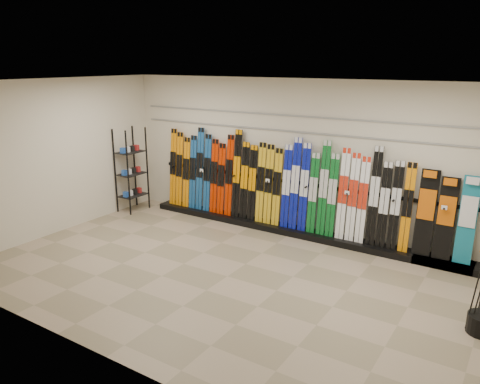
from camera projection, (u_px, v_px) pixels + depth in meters
The scene contains 10 objects.
floor at pixel (227, 276), 7.45m from camera, with size 8.00×8.00×0.00m, color gray.
back_wall at pixel (299, 158), 9.07m from camera, with size 8.00×8.00×0.00m, color beige.
left_wall at pixel (57, 157), 9.11m from camera, with size 5.00×5.00×0.00m, color beige.
ceiling at pixel (226, 84), 6.63m from camera, with size 8.00×8.00×0.00m, color silver.
ski_rack_base at pixel (302, 233), 9.16m from camera, with size 8.00×0.40×0.12m, color black.
skis at pixel (272, 184), 9.31m from camera, with size 5.37×0.19×1.84m.
snowboards at pixel (445, 217), 7.70m from camera, with size 0.93×0.23×1.46m.
accessory_rack at pixel (131, 170), 10.51m from camera, with size 0.40×0.60×1.88m, color black.
slatwall_rail_0 at pixel (299, 132), 8.91m from camera, with size 7.60×0.02×0.03m, color gray.
slatwall_rail_1 at pixel (300, 116), 8.83m from camera, with size 7.60×0.02×0.03m, color gray.
Camera 1 is at (3.84, -5.62, 3.32)m, focal length 35.00 mm.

